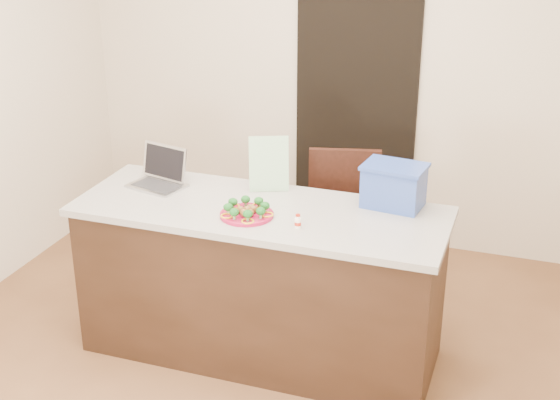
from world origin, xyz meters
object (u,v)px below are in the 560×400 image
(yogurt_bottle, at_px, (298,222))
(plate, at_px, (247,214))
(napkin, at_px, (242,216))
(chair, at_px, (339,221))
(island, at_px, (261,282))
(laptop, at_px, (161,174))
(blue_box, at_px, (394,185))

(yogurt_bottle, bearing_deg, plate, 171.12)
(plate, distance_m, yogurt_bottle, 0.31)
(napkin, relative_size, yogurt_bottle, 1.98)
(plate, xyz_separation_m, chair, (0.29, 0.83, -0.35))
(island, xyz_separation_m, plate, (-0.03, -0.13, 0.47))
(yogurt_bottle, height_order, laptop, laptop)
(plate, bearing_deg, blue_box, 29.19)
(yogurt_bottle, bearing_deg, chair, 90.53)
(plate, bearing_deg, island, 77.39)
(blue_box, bearing_deg, island, -151.57)
(island, bearing_deg, yogurt_bottle, -32.19)
(laptop, relative_size, chair, 0.35)
(yogurt_bottle, bearing_deg, blue_box, 47.48)
(island, height_order, yogurt_bottle, yogurt_bottle)
(island, xyz_separation_m, laptop, (-0.68, 0.14, 0.52))
(laptop, bearing_deg, napkin, -10.46)
(island, relative_size, laptop, 5.77)
(blue_box, bearing_deg, laptop, -167.86)
(island, xyz_separation_m, blue_box, (0.68, 0.27, 0.58))
(yogurt_bottle, height_order, chair, chair)
(chair, bearing_deg, blue_box, -60.16)
(laptop, height_order, blue_box, blue_box)
(napkin, bearing_deg, laptop, 155.71)
(plate, xyz_separation_m, blue_box, (0.71, 0.40, 0.11))
(yogurt_bottle, bearing_deg, napkin, 174.39)
(chair, bearing_deg, yogurt_bottle, -103.57)
(plate, distance_m, chair, 0.94)
(island, bearing_deg, blue_box, 21.67)
(plate, relative_size, laptop, 0.81)
(plate, distance_m, napkin, 0.03)
(island, bearing_deg, laptop, 168.11)
(island, height_order, plate, plate)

